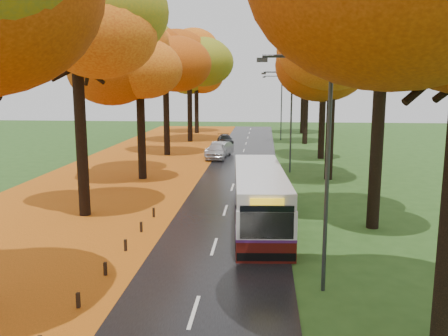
# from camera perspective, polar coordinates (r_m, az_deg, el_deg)

# --- Properties ---
(road) EXTENTS (6.50, 90.00, 0.04)m
(road) POSITION_cam_1_polar(r_m,az_deg,el_deg) (33.40, 1.14, -1.97)
(road) COLOR black
(road) RESTS_ON ground
(centre_line) EXTENTS (0.12, 90.00, 0.01)m
(centre_line) POSITION_cam_1_polar(r_m,az_deg,el_deg) (33.39, 1.14, -1.93)
(centre_line) COLOR silver
(centre_line) RESTS_ON road
(leaf_verge) EXTENTS (12.00, 90.00, 0.02)m
(leaf_verge) POSITION_cam_1_polar(r_m,az_deg,el_deg) (35.13, -13.68, -1.67)
(leaf_verge) COLOR #84420C
(leaf_verge) RESTS_ON ground
(leaf_drift) EXTENTS (0.90, 90.00, 0.01)m
(leaf_drift) POSITION_cam_1_polar(r_m,az_deg,el_deg) (33.72, -4.04, -1.84)
(leaf_drift) COLOR orange
(leaf_drift) RESTS_ON road
(trees_left) EXTENTS (9.20, 74.00, 13.88)m
(trees_left) POSITION_cam_1_polar(r_m,az_deg,el_deg) (35.95, -10.43, 13.98)
(trees_left) COLOR black
(trees_left) RESTS_ON ground
(trees_right) EXTENTS (9.30, 74.20, 13.96)m
(trees_right) POSITION_cam_1_polar(r_m,az_deg,el_deg) (34.97, 13.64, 14.23)
(trees_right) COLOR black
(trees_right) RESTS_ON ground
(bollard_row) EXTENTS (0.11, 23.51, 0.52)m
(bollard_row) POSITION_cam_1_polar(r_m,az_deg,el_deg) (15.18, -19.03, -16.98)
(bollard_row) COLOR black
(bollard_row) RESTS_ON ground
(streetlamp_near) EXTENTS (2.45, 0.18, 8.00)m
(streetlamp_near) POSITION_cam_1_polar(r_m,az_deg,el_deg) (15.86, 11.51, 1.50)
(streetlamp_near) COLOR #333538
(streetlamp_near) RESTS_ON ground
(streetlamp_mid) EXTENTS (2.45, 0.18, 8.00)m
(streetlamp_mid) POSITION_cam_1_polar(r_m,az_deg,el_deg) (37.70, 7.70, 6.54)
(streetlamp_mid) COLOR #333538
(streetlamp_mid) RESTS_ON ground
(streetlamp_far) EXTENTS (2.45, 0.18, 8.00)m
(streetlamp_far) POSITION_cam_1_polar(r_m,az_deg,el_deg) (59.65, 6.68, 7.87)
(streetlamp_far) COLOR #333538
(streetlamp_far) RESTS_ON ground
(bus) EXTENTS (3.09, 10.67, 2.77)m
(bus) POSITION_cam_1_polar(r_m,az_deg,el_deg) (23.66, 4.28, -3.43)
(bus) COLOR #460E0A
(bus) RESTS_ON road
(car_white) EXTENTS (1.81, 4.42, 1.50)m
(car_white) POSITION_cam_1_polar(r_m,az_deg,el_deg) (44.56, -0.93, 2.10)
(car_white) COLOR silver
(car_white) RESTS_ON road
(car_silver) EXTENTS (2.61, 4.42, 1.38)m
(car_silver) POSITION_cam_1_polar(r_m,az_deg,el_deg) (46.05, -0.55, 2.29)
(car_silver) COLOR gray
(car_silver) RESTS_ON road
(car_dark) EXTENTS (2.34, 4.13, 1.13)m
(car_dark) POSITION_cam_1_polar(r_m,az_deg,el_deg) (54.72, 0.15, 3.42)
(car_dark) COLOR black
(car_dark) RESTS_ON road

